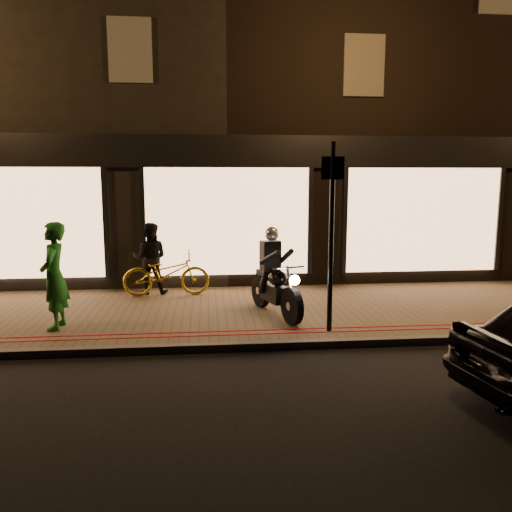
{
  "coord_description": "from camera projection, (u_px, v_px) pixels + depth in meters",
  "views": [
    {
      "loc": [
        -0.47,
        -7.13,
        2.56
      ],
      "look_at": [
        0.46,
        2.2,
        1.1
      ],
      "focal_mm": 35.0,
      "sensor_mm": 36.0,
      "label": 1
    }
  ],
  "objects": [
    {
      "name": "bicycle_gold",
      "position": [
        166.0,
        273.0,
        10.45
      ],
      "size": [
        1.83,
        0.72,
        0.94
      ],
      "primitive_type": "imported",
      "rotation": [
        0.0,
        0.0,
        1.63
      ],
      "color": "gold",
      "rests_on": "sidewalk"
    },
    {
      "name": "sidewalk",
      "position": [
        233.0,
        312.0,
        9.41
      ],
      "size": [
        50.0,
        4.0,
        0.12
      ],
      "primitive_type": "cube",
      "color": "brown",
      "rests_on": "ground"
    },
    {
      "name": "person_green",
      "position": [
        54.0,
        276.0,
        8.07
      ],
      "size": [
        0.43,
        0.65,
        1.75
      ],
      "primitive_type": "imported",
      "rotation": [
        0.0,
        0.0,
        -1.55
      ],
      "color": "#1E7123",
      "rests_on": "sidewalk"
    },
    {
      "name": "red_kerb_lines",
      "position": [
        238.0,
        332.0,
        7.98
      ],
      "size": [
        50.0,
        0.26,
        0.01
      ],
      "color": "maroon",
      "rests_on": "sidewalk"
    },
    {
      "name": "motorcycle",
      "position": [
        274.0,
        281.0,
        8.96
      ],
      "size": [
        0.79,
        1.89,
        1.59
      ],
      "rotation": [
        0.0,
        0.0,
        0.31
      ],
      "color": "black",
      "rests_on": "sidewalk"
    },
    {
      "name": "sign_post",
      "position": [
        331.0,
        228.0,
        7.82
      ],
      "size": [
        0.35,
        0.11,
        3.0
      ],
      "rotation": [
        0.0,
        0.0,
        -0.23
      ],
      "color": "black",
      "rests_on": "sidewalk"
    },
    {
      "name": "person_dark",
      "position": [
        150.0,
        258.0,
        10.61
      ],
      "size": [
        0.77,
        0.62,
        1.52
      ],
      "primitive_type": "imported",
      "rotation": [
        0.0,
        0.0,
        3.08
      ],
      "color": "black",
      "rests_on": "sidewalk"
    },
    {
      "name": "building_row",
      "position": [
        220.0,
        124.0,
        15.64
      ],
      "size": [
        48.0,
        10.11,
        8.5
      ],
      "color": "black",
      "rests_on": "ground"
    },
    {
      "name": "kerb_stone",
      "position": [
        240.0,
        347.0,
        7.49
      ],
      "size": [
        50.0,
        0.14,
        0.12
      ],
      "primitive_type": "cube",
      "color": "#59544C",
      "rests_on": "ground"
    },
    {
      "name": "ground",
      "position": [
        240.0,
        351.0,
        7.45
      ],
      "size": [
        90.0,
        90.0,
        0.0
      ],
      "primitive_type": "plane",
      "color": "black",
      "rests_on": "ground"
    }
  ]
}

